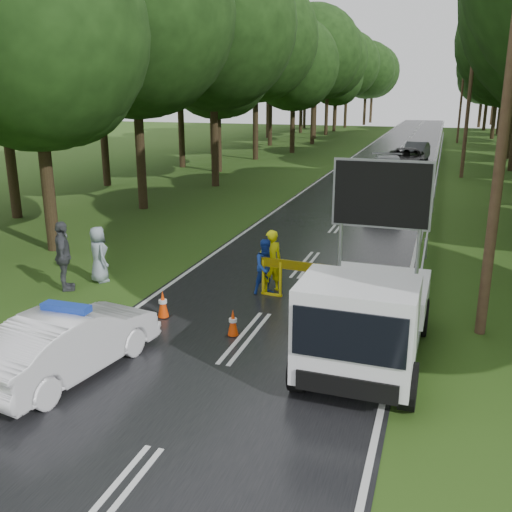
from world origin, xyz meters
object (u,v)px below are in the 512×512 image
at_px(officer, 271,261).
at_px(civilian, 267,267).
at_px(police_sedan, 70,343).
at_px(queue_car_fourth, 416,152).
at_px(queue_car_third, 406,160).
at_px(queue_car_first, 387,194).
at_px(barrier, 307,272).
at_px(work_truck, 366,316).
at_px(queue_car_second, 387,170).

distance_m(officer, civilian, 0.26).
xyz_separation_m(police_sedan, officer, (2.43, 5.97, 0.22)).
bearing_deg(queue_car_fourth, queue_car_third, -86.82).
bearing_deg(queue_car_first, barrier, -94.28).
xyz_separation_m(police_sedan, queue_car_first, (4.37, 18.73, 0.07)).
relative_size(work_truck, queue_car_second, 0.92).
bearing_deg(barrier, queue_car_first, 92.38).
bearing_deg(work_truck, queue_car_second, 95.81).
relative_size(work_truck, officer, 2.87).
height_order(queue_car_second, queue_car_fourth, queue_car_second).
bearing_deg(civilian, queue_car_third, 49.47).
bearing_deg(queue_car_second, queue_car_first, -92.06).
relative_size(work_truck, queue_car_third, 0.92).
bearing_deg(work_truck, officer, 131.45).
bearing_deg(work_truck, civilian, 133.70).
height_order(queue_car_first, queue_car_second, queue_car_second).
bearing_deg(queue_car_third, queue_car_second, -100.69).
xyz_separation_m(queue_car_first, queue_car_third, (-0.06, 14.11, 0.03)).
xyz_separation_m(work_truck, queue_car_first, (-1.23, 16.49, -0.36)).
bearing_deg(queue_car_third, work_truck, -91.53).
relative_size(officer, queue_car_fourth, 0.40).
bearing_deg(queue_car_third, queue_car_fourth, 82.84).
height_order(barrier, queue_car_third, queue_car_third).
relative_size(police_sedan, officer, 2.38).
distance_m(work_truck, barrier, 3.83).
bearing_deg(work_truck, barrier, 122.68).
distance_m(police_sedan, queue_car_second, 27.08).
relative_size(work_truck, queue_car_fourth, 1.14).
bearing_deg(work_truck, queue_car_third, 93.57).
relative_size(police_sedan, queue_car_fourth, 0.94).
xyz_separation_m(work_truck, civilian, (-3.22, 3.51, -0.32)).
distance_m(queue_car_second, queue_car_third, 6.04).
xyz_separation_m(work_truck, barrier, (-2.00, 3.26, -0.27)).
xyz_separation_m(civilian, queue_car_fourth, (2.27, 33.09, -0.04)).
height_order(civilian, queue_car_first, civilian).
height_order(barrier, officer, officer).
height_order(work_truck, queue_car_fourth, work_truck).
relative_size(barrier, queue_car_first, 0.60).
xyz_separation_m(work_truck, queue_car_fourth, (-0.95, 36.60, -0.36)).
bearing_deg(queue_car_third, civilian, -98.02).
height_order(queue_car_second, queue_car_third, queue_car_second).
xyz_separation_m(queue_car_second, queue_car_fourth, (1.05, 12.00, -0.06)).
bearing_deg(officer, queue_car_second, -131.45).
distance_m(barrier, queue_car_fourth, 33.36).
bearing_deg(queue_car_second, queue_car_fourth, 77.53).
distance_m(work_truck, queue_car_first, 16.54).
xyz_separation_m(police_sedan, queue_car_third, (4.31, 32.84, 0.10)).
xyz_separation_m(barrier, queue_car_fourth, (1.05, 33.34, -0.08)).
height_order(queue_car_first, queue_car_fourth, queue_car_first).
bearing_deg(officer, queue_car_fourth, -132.10).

